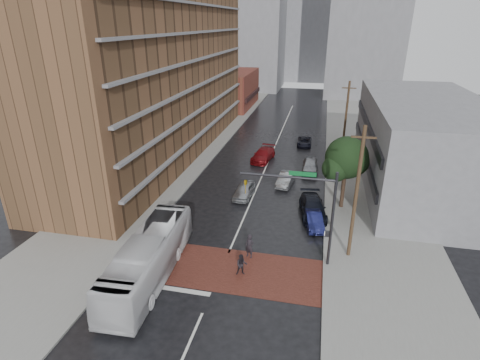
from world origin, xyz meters
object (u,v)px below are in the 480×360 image
at_px(car_travel_b, 286,179).
at_px(car_parked_near, 314,220).
at_px(car_parked_far, 310,165).
at_px(suv_travel, 304,142).
at_px(car_parked_mid, 313,207).
at_px(car_travel_a, 244,190).
at_px(pedestrian_b, 242,265).
at_px(car_travel_c, 263,155).
at_px(transit_bus, 149,257).
at_px(pedestrian_a, 249,246).

bearing_deg(car_travel_b, car_parked_near, -60.77).
xyz_separation_m(car_travel_b, car_parked_far, (2.34, 4.64, 0.10)).
height_order(suv_travel, car_parked_mid, car_parked_mid).
bearing_deg(car_parked_near, car_travel_a, 136.65).
bearing_deg(car_travel_a, suv_travel, 78.66).
bearing_deg(suv_travel, car_travel_a, -105.76).
bearing_deg(pedestrian_b, car_travel_c, 81.08).
distance_m(pedestrian_b, car_travel_c, 23.24).
bearing_deg(car_parked_near, transit_bus, -149.36).
relative_size(car_travel_a, car_parked_far, 0.92).
relative_size(transit_bus, car_travel_c, 2.20).
xyz_separation_m(car_travel_b, car_parked_near, (3.24, -8.30, -0.03)).
xyz_separation_m(car_parked_near, car_parked_far, (-0.91, 12.93, 0.14)).
distance_m(transit_bus, car_travel_a, 14.32).
distance_m(car_parked_near, car_parked_mid, 2.05).
xyz_separation_m(transit_bus, suv_travel, (8.50, 31.96, -0.99)).
distance_m(pedestrian_b, suv_travel, 30.49).
xyz_separation_m(transit_bus, car_travel_b, (7.37, 17.65, -0.91)).
height_order(car_travel_b, suv_travel, car_travel_b).
xyz_separation_m(transit_bus, car_travel_c, (3.79, 24.71, -0.83)).
relative_size(pedestrian_a, car_travel_c, 0.37).
bearing_deg(car_parked_far, car_parked_mid, -87.33).
height_order(transit_bus, car_travel_c, transit_bus).
bearing_deg(car_travel_a, pedestrian_b, -75.31).
bearing_deg(transit_bus, pedestrian_a, 28.30).
height_order(car_travel_b, car_parked_mid, car_parked_mid).
bearing_deg(pedestrian_b, pedestrian_a, 72.18).
distance_m(transit_bus, pedestrian_b, 6.26).
height_order(car_travel_c, car_parked_mid, car_parked_mid).
bearing_deg(pedestrian_b, car_parked_far, 65.48).
height_order(transit_bus, pedestrian_b, transit_bus).
relative_size(pedestrian_b, car_parked_near, 0.42).
bearing_deg(car_travel_a, car_travel_b, 49.31).
relative_size(transit_bus, car_travel_a, 2.76).
distance_m(car_travel_c, car_parked_mid, 14.89).
bearing_deg(car_parked_mid, car_parked_far, 84.50).
bearing_deg(car_travel_a, car_parked_near, -28.92).
relative_size(car_travel_a, car_travel_c, 0.80).
distance_m(pedestrian_a, pedestrian_b, 2.15).
xyz_separation_m(pedestrian_a, suv_travel, (2.36, 28.25, -0.36)).
height_order(transit_bus, car_travel_b, transit_bus).
bearing_deg(car_travel_a, car_parked_far, 58.00).
relative_size(car_travel_b, car_parked_far, 0.89).
relative_size(transit_bus, car_parked_mid, 2.16).
bearing_deg(pedestrian_b, car_travel_a, 86.61).
distance_m(car_travel_c, car_parked_near, 16.81).
height_order(pedestrian_b, car_parked_mid, pedestrian_b).
bearing_deg(car_travel_a, transit_bus, -101.02).
relative_size(car_travel_a, car_parked_mid, 0.78).
bearing_deg(pedestrian_a, pedestrian_b, -71.37).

